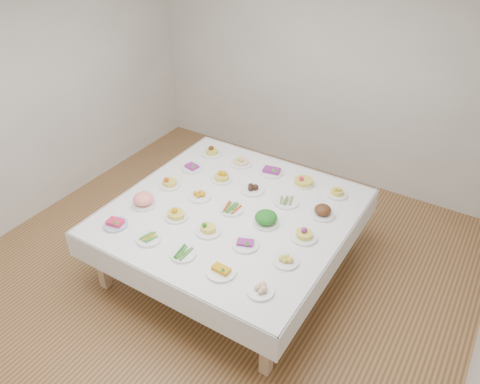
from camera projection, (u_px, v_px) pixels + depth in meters
The scene contains 27 objects.
room_envelope at pixel (211, 116), 3.95m from camera, with size 5.02×5.02×2.81m.
display_table at pixel (232, 215), 4.70m from camera, with size 2.27×2.27×0.75m.
dish_0 at pixel (115, 222), 4.43m from camera, with size 0.23×0.23×0.11m.
dish_1 at pixel (149, 238), 4.28m from camera, with size 0.24×0.24×0.05m.
dish_2 at pixel (183, 253), 4.10m from camera, with size 0.23×0.23×0.06m.
dish_3 at pixel (221, 269), 3.92m from camera, with size 0.26×0.26×0.10m.
dish_4 at pixel (260, 289), 3.74m from camera, with size 0.23×0.23×0.09m.
dish_5 at pixel (143, 199), 4.69m from camera, with size 0.28×0.28×0.15m.
dish_6 at pixel (176, 212), 4.52m from camera, with size 0.23×0.23×0.14m.
dish_7 at pixel (208, 226), 4.34m from camera, with size 0.25×0.25×0.15m.
dish_8 at pixel (245, 242), 4.20m from camera, with size 0.24×0.24×0.10m.
dish_9 at pixel (286, 259), 4.02m from camera, with size 0.23×0.23×0.09m.
dish_10 at pixel (169, 181), 4.98m from camera, with size 0.23×0.23×0.14m.
dish_11 at pixel (199, 195), 4.82m from camera, with size 0.23×0.23×0.09m.
dish_12 at pixel (232, 209), 4.64m from camera, with size 0.24×0.24×0.06m.
dish_13 at pixel (266, 217), 4.44m from camera, with size 0.30×0.30×0.16m.
dish_14 at pixel (304, 233), 4.28m from camera, with size 0.25×0.25×0.14m.
dish_15 at pixel (192, 166), 5.27m from camera, with size 0.25×0.25×0.10m.
dish_16 at pixel (222, 175), 5.07m from camera, with size 0.25×0.24×0.14m.
dish_17 at pixel (253, 188), 4.91m from camera, with size 0.24×0.24×0.10m.
dish_18 at pixel (286, 201), 4.75m from camera, with size 0.26×0.26×0.05m.
dish_19 at pixel (323, 210), 4.56m from camera, with size 0.24×0.24×0.14m.
dish_20 at pixel (212, 150), 5.53m from camera, with size 0.24×0.24×0.14m.
dish_21 at pixel (241, 159), 5.34m from camera, with size 0.25×0.25×0.15m.
dish_22 at pixel (272, 169), 5.19m from camera, with size 0.25×0.25×0.12m.
dish_23 at pixel (304, 179), 5.00m from camera, with size 0.22×0.22×0.14m.
dish_24 at pixel (337, 191), 4.84m from camera, with size 0.22×0.22×0.12m.
Camera 1 is at (2.12, -2.93, 3.55)m, focal length 35.00 mm.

